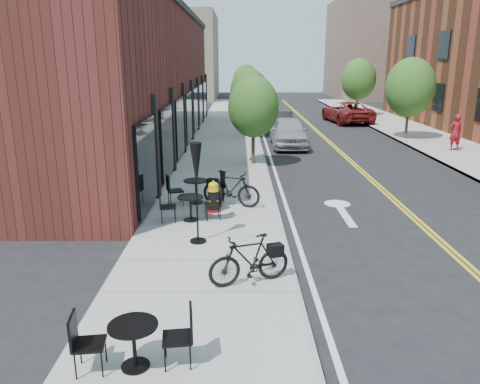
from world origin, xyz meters
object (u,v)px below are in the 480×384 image
object	(u,v)px
fire_hydrant	(213,197)
patio_umbrella	(196,172)
bicycle_left	(249,260)
bistro_set_b	(191,205)
bicycle_right	(231,189)
bistro_set_c	(196,188)
parked_car_b	(282,122)
parked_car_c	(265,111)
pedestrian	(455,132)
parked_car_a	(289,132)
parked_car_far	(347,112)
bistro_set_a	(134,339)

from	to	relation	value
fire_hydrant	patio_umbrella	world-z (taller)	patio_umbrella
bicycle_left	bistro_set_b	bearing A→B (deg)	-177.99
fire_hydrant	bistro_set_b	size ratio (longest dim) A/B	0.54
bicycle_right	bistro_set_c	xyz separation A→B (m)	(-1.13, 0.35, -0.07)
bicycle_left	patio_umbrella	xyz separation A→B (m)	(-1.24, 2.28, 1.29)
parked_car_b	bistro_set_b	bearing A→B (deg)	-97.53
bistro_set_b	patio_umbrella	size ratio (longest dim) A/B	0.69
bistro_set_c	patio_umbrella	distance (m)	3.64
bistro_set_b	parked_car_c	distance (m)	23.87
bicycle_right	pedestrian	xyz separation A→B (m)	(11.19, 9.48, 0.35)
bistro_set_c	parked_car_b	size ratio (longest dim) A/B	0.46
bicycle_left	parked_car_b	xyz separation A→B (m)	(2.62, 22.07, 0.02)
pedestrian	patio_umbrella	bearing A→B (deg)	36.25
bicycle_left	parked_car_c	xyz separation A→B (m)	(1.82, 27.54, 0.17)
bicycle_right	parked_car_c	distance (m)	22.36
fire_hydrant	parked_car_a	size ratio (longest dim) A/B	0.20
bicycle_left	patio_umbrella	world-z (taller)	patio_umbrella
bicycle_right	bicycle_left	bearing A→B (deg)	-157.03
bicycle_left	parked_car_b	bearing A→B (deg)	153.28
bicycle_right	patio_umbrella	xyz separation A→B (m)	(-0.79, -3.02, 1.25)
bicycle_left	fire_hydrant	bearing A→B (deg)	171.62
parked_car_far	bistro_set_a	bearing A→B (deg)	64.31
bistro_set_b	pedestrian	distance (m)	16.43
bistro_set_a	bistro_set_c	distance (m)	8.37
parked_car_c	bistro_set_b	bearing A→B (deg)	-94.65
fire_hydrant	pedestrian	size ratio (longest dim) A/B	0.52
parked_car_a	pedestrian	size ratio (longest dim) A/B	2.56
fire_hydrant	parked_car_a	bearing A→B (deg)	68.13
bicycle_left	parked_car_a	xyz separation A→B (m)	(2.48, 16.53, 0.16)
bicycle_right	bistro_set_c	world-z (taller)	bicycle_right
bistro_set_a	parked_car_b	world-z (taller)	parked_car_b
bicycle_right	bistro_set_b	bearing A→B (deg)	158.76
bicycle_left	bistro_set_c	xyz separation A→B (m)	(-1.58, 5.65, -0.03)
bicycle_left	bistro_set_a	bearing A→B (deg)	-52.71
bistro_set_a	parked_car_c	bearing A→B (deg)	75.94
bistro_set_c	pedestrian	bearing A→B (deg)	17.89
bicycle_right	bistro_set_b	world-z (taller)	bicycle_right
parked_car_far	bicycle_left	bearing A→B (deg)	65.98
bicycle_left	parked_car_b	world-z (taller)	parked_car_b
bicycle_left	bistro_set_b	distance (m)	4.23
bistro_set_b	parked_car_far	size ratio (longest dim) A/B	0.31
fire_hydrant	bistro_set_a	size ratio (longest dim) A/B	0.55
pedestrian	parked_car_a	bearing A→B (deg)	-21.95
patio_umbrella	parked_car_a	distance (m)	14.78
bistro_set_a	parked_car_c	size ratio (longest dim) A/B	0.31
parked_car_a	parked_car_c	world-z (taller)	parked_car_c
fire_hydrant	bistro_set_a	world-z (taller)	fire_hydrant
bistro_set_c	parked_car_c	size ratio (longest dim) A/B	0.33
bistro_set_a	fire_hydrant	bearing A→B (deg)	76.76
bistro_set_b	bistro_set_c	xyz separation A→B (m)	(0.00, 1.73, 0.02)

